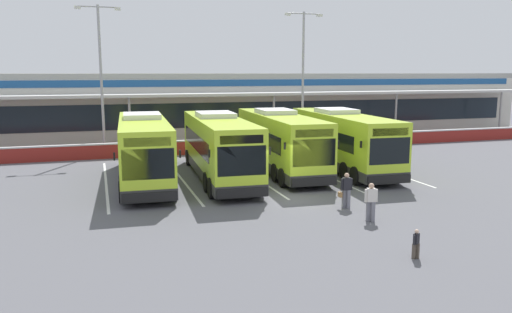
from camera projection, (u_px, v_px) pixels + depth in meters
name	position (u px, v px, depth m)	size (l,w,h in m)	color
ground_plane	(286.00, 197.00, 24.73)	(200.00, 200.00, 0.00)	#56565B
terminal_building	(189.00, 104.00, 49.54)	(70.00, 13.00, 6.00)	beige
red_barrier_wall	(218.00, 146.00, 38.28)	(60.00, 0.40, 1.10)	maroon
coach_bus_leftmost	(144.00, 150.00, 28.13)	(3.41, 12.27, 3.78)	#B7DB2D
coach_bus_left_centre	(219.00, 148.00, 28.96)	(3.41, 12.27, 3.78)	#B7DB2D
coach_bus_centre	(279.00, 142.00, 31.35)	(3.41, 12.27, 3.78)	#B7DB2D
coach_bus_right_centre	(342.00, 141.00, 31.86)	(3.41, 12.27, 3.78)	#B7DB2D
bay_stripe_far_west	(106.00, 183.00, 27.88)	(0.14, 13.00, 0.01)	silver
bay_stripe_west	(181.00, 178.00, 29.13)	(0.14, 13.00, 0.01)	silver
bay_stripe_mid_west	(250.00, 174.00, 30.37)	(0.14, 13.00, 0.01)	silver
bay_stripe_centre	(314.00, 170.00, 31.62)	(0.14, 13.00, 0.01)	silver
bay_stripe_mid_east	(373.00, 166.00, 32.86)	(0.14, 13.00, 0.01)	silver
pedestrian_with_handbag	(346.00, 189.00, 22.70)	(0.63, 0.36, 1.62)	slate
pedestrian_in_dark_coat	(371.00, 201.00, 20.63)	(0.54, 0.36, 1.62)	slate
pedestrian_child	(416.00, 243.00, 16.53)	(0.32, 0.22, 1.00)	#4C4238
lamp_post_west	(101.00, 70.00, 37.53)	(3.24, 0.28, 11.00)	#9E9EA3
lamp_post_centre	(303.00, 70.00, 41.80)	(3.24, 0.28, 11.00)	#9E9EA3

